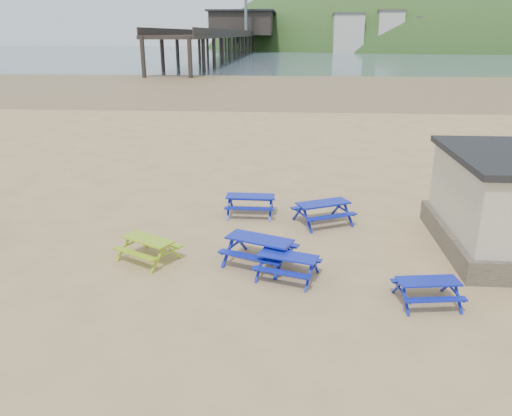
{
  "coord_description": "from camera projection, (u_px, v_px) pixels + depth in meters",
  "views": [
    {
      "loc": [
        1.98,
        -14.31,
        6.55
      ],
      "look_at": [
        0.78,
        1.5,
        1.0
      ],
      "focal_mm": 35.0,
      "sensor_mm": 36.0,
      "label": 1
    }
  ],
  "objects": [
    {
      "name": "picnic_table_blue_f",
      "position": [
        427.0,
        292.0,
        12.73
      ],
      "size": [
        1.71,
        1.45,
        0.65
      ],
      "rotation": [
        0.0,
        0.0,
        0.14
      ],
      "color": "#0F2CAC",
      "rests_on": "ground"
    },
    {
      "name": "pier",
      "position": [
        242.0,
        37.0,
        182.98
      ],
      "size": [
        24.0,
        220.0,
        39.29
      ],
      "color": "black",
      "rests_on": "ground"
    },
    {
      "name": "wet_sand",
      "position": [
        280.0,
        85.0,
        67.53
      ],
      "size": [
        400.0,
        400.0,
        0.0
      ],
      "primitive_type": "plane",
      "color": "olive",
      "rests_on": "ground"
    },
    {
      "name": "picnic_table_yellow",
      "position": [
        148.0,
        249.0,
        15.18
      ],
      "size": [
        2.11,
        1.99,
        0.7
      ],
      "rotation": [
        0.0,
        0.0,
        -0.52
      ],
      "color": "#94CB18",
      "rests_on": "ground"
    },
    {
      "name": "picnic_table_blue_a",
      "position": [
        250.0,
        205.0,
        18.99
      ],
      "size": [
        1.83,
        1.48,
        0.76
      ],
      "rotation": [
        0.0,
        0.0,
        -0.01
      ],
      "color": "#0F2CAC",
      "rests_on": "ground"
    },
    {
      "name": "headland_town",
      "position": [
        487.0,
        72.0,
        228.75
      ],
      "size": [
        264.0,
        144.0,
        108.0
      ],
      "color": "#2D4C1E",
      "rests_on": "ground"
    },
    {
      "name": "picnic_table_blue_d",
      "position": [
        259.0,
        251.0,
        14.91
      ],
      "size": [
        2.41,
        2.2,
        0.82
      ],
      "rotation": [
        0.0,
        0.0,
        -0.38
      ],
      "color": "#0F2CAC",
      "rests_on": "ground"
    },
    {
      "name": "sea",
      "position": [
        290.0,
        53.0,
        175.75
      ],
      "size": [
        400.0,
        400.0,
        0.0
      ],
      "primitive_type": "plane",
      "color": "#4B5E6B",
      "rests_on": "ground"
    },
    {
      "name": "picnic_table_blue_e",
      "position": [
        288.0,
        266.0,
        14.06
      ],
      "size": [
        1.99,
        1.78,
        0.7
      ],
      "rotation": [
        0.0,
        0.0,
        -0.31
      ],
      "color": "#0F2CAC",
      "rests_on": "ground"
    },
    {
      "name": "picnic_table_blue_c",
      "position": [
        323.0,
        213.0,
        18.11
      ],
      "size": [
        2.39,
        2.21,
        0.8
      ],
      "rotation": [
        0.0,
        0.0,
        0.45
      ],
      "color": "#0F2CAC",
      "rests_on": "ground"
    },
    {
      "name": "ground",
      "position": [
        228.0,
        253.0,
        15.78
      ],
      "size": [
        400.0,
        400.0,
        0.0
      ],
      "primitive_type": "plane",
      "color": "tan",
      "rests_on": "ground"
    }
  ]
}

